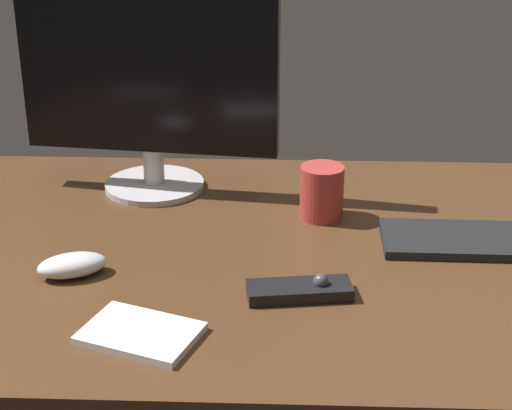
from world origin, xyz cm
name	(u,v)px	position (x,y,z in cm)	size (l,w,h in cm)	color
desk	(260,254)	(0.00, 0.00, 1.00)	(140.00, 84.00, 2.00)	#4C301C
monitor	(149,78)	(-21.49, 25.51, 24.17)	(48.53, 19.25, 40.88)	silver
keyboard	(509,241)	(41.90, 2.79, 2.78)	(42.50, 13.24, 1.55)	black
computer_mouse	(72,265)	(-29.06, -10.51, 3.81)	(10.79, 5.70, 3.61)	silver
media_remote	(301,290)	(6.72, -15.70, 3.09)	(16.29, 7.73, 3.57)	black
coffee_mug	(322,192)	(10.64, 13.19, 6.86)	(7.83, 7.83, 9.72)	#B23833
notepad	(140,334)	(-15.53, -27.76, 2.57)	(15.53, 10.80, 1.15)	white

